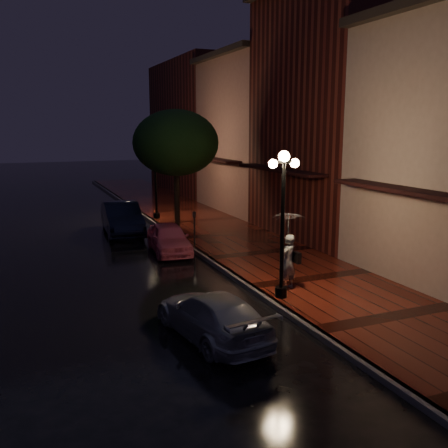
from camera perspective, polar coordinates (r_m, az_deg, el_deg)
name	(u,v)px	position (r m, az deg, el deg)	size (l,w,h in m)	color
ground	(209,262)	(19.30, -1.67, -4.32)	(120.00, 120.00, 0.00)	black
sidewalk	(262,254)	(20.17, 4.31, -3.44)	(4.50, 60.00, 0.15)	#41130B
curb	(209,260)	(19.28, -1.67, -4.10)	(0.25, 60.00, 0.15)	#595451
storefront_mid	(337,118)	(23.71, 12.75, 11.73)	(5.00, 8.00, 11.00)	#511914
storefront_far	(258,137)	(30.60, 3.87, 9.90)	(5.00, 8.00, 9.00)	#8C5951
storefront_extra	(201,128)	(39.79, -2.68, 10.90)	(5.00, 12.00, 10.00)	#511914
streetlamp_near	(283,216)	(14.44, 6.73, 0.94)	(0.96, 0.36, 4.31)	black
streetlamp_far	(156,174)	(27.40, -7.83, 5.70)	(0.96, 0.36, 4.31)	black
street_tree	(176,145)	(24.48, -5.49, 8.98)	(4.16, 4.16, 5.80)	black
pink_car	(169,238)	(20.62, -6.31, -1.62)	(1.45, 3.61, 1.23)	#E05C75
navy_car	(122,218)	(24.57, -11.57, 0.65)	(1.62, 4.65, 1.53)	black
silver_car	(212,315)	(12.43, -1.38, -10.40)	(1.60, 3.94, 1.14)	#97989E
woman_with_umbrella	(289,239)	(15.41, 7.39, -1.66)	(1.00, 1.02, 2.42)	white
parking_meter	(194,225)	(21.07, -3.41, -0.12)	(0.14, 0.12, 1.46)	black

